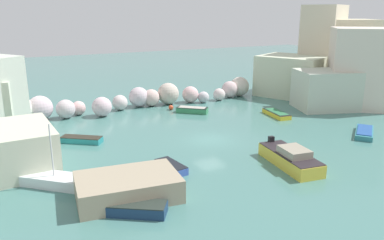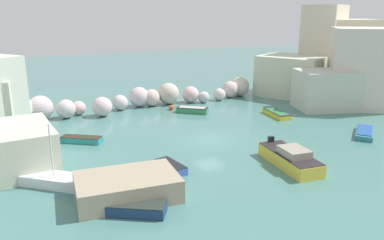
{
  "view_description": "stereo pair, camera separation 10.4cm",
  "coord_description": "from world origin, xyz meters",
  "px_view_note": "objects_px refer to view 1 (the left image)",
  "views": [
    {
      "loc": [
        -17.5,
        -29.54,
        11.54
      ],
      "look_at": [
        0.0,
        3.62,
        1.0
      ],
      "focal_mm": 36.16,
      "sensor_mm": 36.0,
      "label": 1
    },
    {
      "loc": [
        -17.4,
        -29.59,
        11.54
      ],
      "look_at": [
        0.0,
        3.62,
        1.0
      ],
      "focal_mm": 36.16,
      "sensor_mm": 36.0,
      "label": 2
    }
  ],
  "objects_px": {
    "moored_boat_0": "(138,208)",
    "moored_boat_1": "(55,180)",
    "moored_boat_2": "(192,110)",
    "moored_boat_4": "(81,140)",
    "moored_boat_6": "(364,132)",
    "moored_boat_3": "(276,114)",
    "channel_buoy": "(171,107)",
    "moored_boat_5": "(290,158)",
    "stone_dock": "(128,187)",
    "moored_boat_7": "(171,167)"
  },
  "relations": [
    {
      "from": "moored_boat_3",
      "to": "moored_boat_4",
      "type": "bearing_deg",
      "value": -83.44
    },
    {
      "from": "moored_boat_1",
      "to": "moored_boat_6",
      "type": "bearing_deg",
      "value": 38.65
    },
    {
      "from": "moored_boat_0",
      "to": "stone_dock",
      "type": "bearing_deg",
      "value": 119.43
    },
    {
      "from": "channel_buoy",
      "to": "moored_boat_3",
      "type": "relative_size",
      "value": 0.14
    },
    {
      "from": "moored_boat_1",
      "to": "channel_buoy",
      "type": "bearing_deg",
      "value": 87.37
    },
    {
      "from": "moored_boat_2",
      "to": "moored_boat_1",
      "type": "bearing_deg",
      "value": 78.54
    },
    {
      "from": "moored_boat_2",
      "to": "moored_boat_4",
      "type": "relative_size",
      "value": 0.96
    },
    {
      "from": "stone_dock",
      "to": "moored_boat_1",
      "type": "height_order",
      "value": "moored_boat_1"
    },
    {
      "from": "moored_boat_3",
      "to": "moored_boat_6",
      "type": "relative_size",
      "value": 0.97
    },
    {
      "from": "moored_boat_5",
      "to": "moored_boat_2",
      "type": "bearing_deg",
      "value": -174.34
    },
    {
      "from": "moored_boat_0",
      "to": "moored_boat_6",
      "type": "height_order",
      "value": "moored_boat_0"
    },
    {
      "from": "channel_buoy",
      "to": "moored_boat_2",
      "type": "bearing_deg",
      "value": -56.05
    },
    {
      "from": "moored_boat_6",
      "to": "channel_buoy",
      "type": "bearing_deg",
      "value": 87.6
    },
    {
      "from": "moored_boat_0",
      "to": "moored_boat_3",
      "type": "bearing_deg",
      "value": 66.19
    },
    {
      "from": "moored_boat_4",
      "to": "moored_boat_6",
      "type": "bearing_deg",
      "value": -165.68
    },
    {
      "from": "moored_boat_3",
      "to": "stone_dock",
      "type": "bearing_deg",
      "value": -52.84
    },
    {
      "from": "moored_boat_6",
      "to": "moored_boat_4",
      "type": "bearing_deg",
      "value": 119.58
    },
    {
      "from": "moored_boat_5",
      "to": "moored_boat_6",
      "type": "distance_m",
      "value": 11.97
    },
    {
      "from": "moored_boat_3",
      "to": "channel_buoy",
      "type": "bearing_deg",
      "value": -121.76
    },
    {
      "from": "moored_boat_4",
      "to": "moored_boat_5",
      "type": "xyz_separation_m",
      "value": [
        13.08,
        -13.19,
        0.37
      ]
    },
    {
      "from": "moored_boat_2",
      "to": "moored_boat_4",
      "type": "bearing_deg",
      "value": 60.8
    },
    {
      "from": "stone_dock",
      "to": "moored_boat_7",
      "type": "distance_m",
      "value": 5.09
    },
    {
      "from": "moored_boat_2",
      "to": "moored_boat_3",
      "type": "height_order",
      "value": "moored_boat_2"
    },
    {
      "from": "channel_buoy",
      "to": "moored_boat_5",
      "type": "height_order",
      "value": "moored_boat_5"
    },
    {
      "from": "moored_boat_3",
      "to": "moored_boat_5",
      "type": "bearing_deg",
      "value": -26.47
    },
    {
      "from": "moored_boat_0",
      "to": "moored_boat_1",
      "type": "relative_size",
      "value": 0.74
    },
    {
      "from": "moored_boat_1",
      "to": "moored_boat_2",
      "type": "height_order",
      "value": "moored_boat_1"
    },
    {
      "from": "stone_dock",
      "to": "moored_boat_3",
      "type": "xyz_separation_m",
      "value": [
        21.59,
        11.43,
        -0.47
      ]
    },
    {
      "from": "stone_dock",
      "to": "moored_boat_7",
      "type": "relative_size",
      "value": 2.09
    },
    {
      "from": "moored_boat_5",
      "to": "stone_dock",
      "type": "bearing_deg",
      "value": -84.69
    },
    {
      "from": "moored_boat_1",
      "to": "moored_boat_5",
      "type": "bearing_deg",
      "value": 26.97
    },
    {
      "from": "stone_dock",
      "to": "moored_boat_3",
      "type": "height_order",
      "value": "stone_dock"
    },
    {
      "from": "stone_dock",
      "to": "channel_buoy",
      "type": "bearing_deg",
      "value": 58.39
    },
    {
      "from": "moored_boat_0",
      "to": "moored_boat_4",
      "type": "xyz_separation_m",
      "value": [
        -0.05,
        14.69,
        -0.08
      ]
    },
    {
      "from": "channel_buoy",
      "to": "moored_boat_1",
      "type": "relative_size",
      "value": 0.12
    },
    {
      "from": "moored_boat_3",
      "to": "moored_boat_5",
      "type": "relative_size",
      "value": 0.69
    },
    {
      "from": "moored_boat_0",
      "to": "moored_boat_2",
      "type": "distance_m",
      "value": 23.95
    },
    {
      "from": "moored_boat_4",
      "to": "moored_boat_5",
      "type": "distance_m",
      "value": 18.58
    },
    {
      "from": "moored_boat_0",
      "to": "channel_buoy",
      "type": "bearing_deg",
      "value": 94.78
    },
    {
      "from": "moored_boat_0",
      "to": "moored_boat_1",
      "type": "xyz_separation_m",
      "value": [
        -3.69,
        6.37,
        0.03
      ]
    },
    {
      "from": "moored_boat_6",
      "to": "moored_boat_2",
      "type": "bearing_deg",
      "value": 87.75
    },
    {
      "from": "moored_boat_1",
      "to": "moored_boat_3",
      "type": "relative_size",
      "value": 1.12
    },
    {
      "from": "channel_buoy",
      "to": "stone_dock",
      "type": "bearing_deg",
      "value": -121.61
    },
    {
      "from": "moored_boat_6",
      "to": "stone_dock",
      "type": "bearing_deg",
      "value": 147.11
    },
    {
      "from": "moored_boat_1",
      "to": "moored_boat_6",
      "type": "relative_size",
      "value": 1.09
    },
    {
      "from": "channel_buoy",
      "to": "moored_boat_2",
      "type": "xyz_separation_m",
      "value": [
        1.64,
        -2.43,
        0.06
      ]
    },
    {
      "from": "moored_boat_2",
      "to": "moored_boat_6",
      "type": "distance_m",
      "value": 18.76
    },
    {
      "from": "channel_buoy",
      "to": "moored_boat_4",
      "type": "relative_size",
      "value": 0.16
    },
    {
      "from": "stone_dock",
      "to": "moored_boat_5",
      "type": "height_order",
      "value": "moored_boat_5"
    },
    {
      "from": "moored_boat_1",
      "to": "moored_boat_3",
      "type": "xyz_separation_m",
      "value": [
        25.47,
        7.29,
        -0.09
      ]
    }
  ]
}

